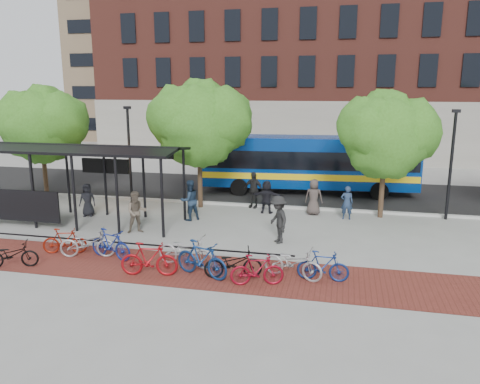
% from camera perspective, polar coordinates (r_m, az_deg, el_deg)
% --- Properties ---
extents(ground, '(160.00, 160.00, 0.00)m').
position_cam_1_polar(ground, '(20.63, 0.41, -4.52)').
color(ground, '#9E9E99').
rests_on(ground, ground).
extents(asphalt_street, '(160.00, 8.00, 0.01)m').
position_cam_1_polar(asphalt_street, '(28.24, 3.85, 0.19)').
color(asphalt_street, black).
rests_on(asphalt_street, ground).
extents(curb, '(160.00, 0.25, 0.12)m').
position_cam_1_polar(curb, '(24.39, 2.41, -1.67)').
color(curb, '#B7B7B2').
rests_on(curb, ground).
extents(brick_strip, '(24.00, 3.00, 0.01)m').
position_cam_1_polar(brick_strip, '(16.69, -10.12, -8.96)').
color(brick_strip, maroon).
rests_on(brick_strip, ground).
extents(bike_rack_rail, '(12.00, 0.05, 0.95)m').
position_cam_1_polar(bike_rack_rail, '(17.96, -12.87, -7.51)').
color(bike_rack_rail, black).
rests_on(bike_rack_rail, ground).
extents(building_brick, '(55.00, 14.00, 20.00)m').
position_cam_1_polar(building_brick, '(45.80, 20.83, 16.78)').
color(building_brick, brown).
rests_on(building_brick, ground).
extents(building_tower, '(22.00, 22.00, 30.00)m').
position_cam_1_polar(building_tower, '(63.22, -6.52, 20.70)').
color(building_tower, '#7A664C').
rests_on(building_tower, ground).
extents(bus_shelter, '(10.60, 3.07, 3.60)m').
position_cam_1_polar(bus_shelter, '(22.66, -20.44, 4.02)').
color(bus_shelter, black).
rests_on(bus_shelter, ground).
extents(tree_a, '(4.90, 4.00, 6.18)m').
position_cam_1_polar(tree_a, '(27.80, -22.95, 7.85)').
color(tree_a, '#382619').
rests_on(tree_a, ground).
extents(tree_b, '(5.15, 4.20, 6.47)m').
position_cam_1_polar(tree_b, '(23.74, -4.77, 8.68)').
color(tree_b, '#382619').
rests_on(tree_b, ground).
extents(tree_c, '(4.66, 3.80, 5.92)m').
position_cam_1_polar(tree_c, '(22.78, 17.56, 6.94)').
color(tree_c, '#382619').
rests_on(tree_c, ground).
extents(lamp_post_left, '(0.35, 0.20, 5.12)m').
position_cam_1_polar(lamp_post_left, '(25.66, -13.33, 4.83)').
color(lamp_post_left, black).
rests_on(lamp_post_left, ground).
extents(lamp_post_right, '(0.35, 0.20, 5.12)m').
position_cam_1_polar(lamp_post_right, '(23.60, 24.36, 3.38)').
color(lamp_post_right, black).
rests_on(lamp_post_right, ground).
extents(bus, '(12.38, 3.67, 3.29)m').
position_cam_1_polar(bus, '(27.58, 8.35, 3.77)').
color(bus, navy).
rests_on(bus, ground).
extents(bike_0, '(1.85, 1.19, 0.92)m').
position_cam_1_polar(bike_0, '(18.04, -26.05, -6.88)').
color(bike_0, black).
rests_on(bike_0, ground).
extents(bike_1, '(1.69, 0.91, 0.98)m').
position_cam_1_polar(bike_1, '(18.72, -20.60, -5.60)').
color(bike_1, maroon).
rests_on(bike_1, ground).
extents(bike_2, '(2.13, 1.18, 1.06)m').
position_cam_1_polar(bike_2, '(18.05, -18.11, -5.95)').
color(bike_2, '#979799').
rests_on(bike_2, ground).
extents(bike_3, '(1.92, 1.01, 1.11)m').
position_cam_1_polar(bike_3, '(17.63, -15.51, -6.14)').
color(bike_3, navy).
rests_on(bike_3, ground).
extents(bike_5, '(1.97, 0.84, 1.15)m').
position_cam_1_polar(bike_5, '(15.80, -11.02, -8.04)').
color(bike_5, maroon).
rests_on(bike_5, ground).
extents(bike_6, '(2.27, 1.17, 1.13)m').
position_cam_1_polar(bike_6, '(16.40, -6.62, -7.13)').
color(bike_6, '#A6A6A9').
rests_on(bike_6, ground).
extents(bike_7, '(2.10, 1.25, 1.22)m').
position_cam_1_polar(bike_7, '(15.47, -4.70, -8.15)').
color(bike_7, navy).
rests_on(bike_7, ground).
extents(bike_8, '(2.01, 1.17, 1.00)m').
position_cam_1_polar(bike_8, '(15.39, -0.84, -8.66)').
color(bike_8, black).
rests_on(bike_8, ground).
extents(bike_9, '(1.76, 0.91, 1.02)m').
position_cam_1_polar(bike_9, '(14.83, 2.09, -9.47)').
color(bike_9, maroon).
rests_on(bike_9, ground).
extents(bike_10, '(2.15, 1.23, 1.07)m').
position_cam_1_polar(bike_10, '(15.44, 6.46, -8.55)').
color(bike_10, '#A4A4A7').
rests_on(bike_10, ground).
extents(bike_11, '(1.67, 0.48, 1.00)m').
position_cam_1_polar(bike_11, '(15.38, 10.08, -8.88)').
color(bike_11, navy).
rests_on(bike_11, ground).
extents(pedestrian_0, '(0.87, 0.65, 1.60)m').
position_cam_1_polar(pedestrian_0, '(23.63, -18.10, -0.91)').
color(pedestrian_0, black).
rests_on(pedestrian_0, ground).
extents(pedestrian_2, '(1.17, 1.17, 1.91)m').
position_cam_1_polar(pedestrian_2, '(21.86, -6.16, -1.00)').
color(pedestrian_2, '#1E2F46').
rests_on(pedestrian_2, ground).
extents(pedestrian_4, '(1.18, 0.75, 1.87)m').
position_cam_1_polar(pedestrian_4, '(24.05, 1.64, 0.27)').
color(pedestrian_4, black).
rests_on(pedestrian_4, ground).
extents(pedestrian_5, '(1.53, 0.52, 1.64)m').
position_cam_1_polar(pedestrian_5, '(23.02, 3.26, -0.60)').
color(pedestrian_5, black).
rests_on(pedestrian_5, ground).
extents(pedestrian_6, '(0.89, 0.61, 1.76)m').
position_cam_1_polar(pedestrian_6, '(22.97, 8.98, -0.61)').
color(pedestrian_6, '#443B37').
rests_on(pedestrian_6, ground).
extents(pedestrian_7, '(0.59, 0.39, 1.60)m').
position_cam_1_polar(pedestrian_7, '(22.50, 12.90, -1.27)').
color(pedestrian_7, navy).
rests_on(pedestrian_7, ground).
extents(pedestrian_8, '(1.11, 1.04, 1.81)m').
position_cam_1_polar(pedestrian_8, '(20.35, -12.48, -2.41)').
color(pedestrian_8, '#63584A').
rests_on(pedestrian_8, ground).
extents(pedestrian_9, '(1.25, 1.43, 1.92)m').
position_cam_1_polar(pedestrian_9, '(18.65, 4.70, -3.37)').
color(pedestrian_9, black).
rests_on(pedestrian_9, ground).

